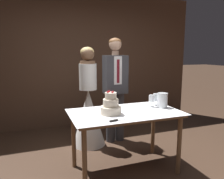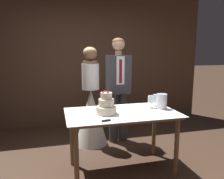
{
  "view_description": "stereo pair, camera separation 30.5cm",
  "coord_description": "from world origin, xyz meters",
  "px_view_note": "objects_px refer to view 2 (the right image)",
  "views": [
    {
      "loc": [
        -0.95,
        -2.21,
        1.52
      ],
      "look_at": [
        0.12,
        0.69,
        0.99
      ],
      "focal_mm": 35.0,
      "sensor_mm": 36.0,
      "label": 1
    },
    {
      "loc": [
        -0.66,
        -2.31,
        1.52
      ],
      "look_at": [
        0.12,
        0.69,
        0.99
      ],
      "focal_mm": 35.0,
      "sensor_mm": 36.0,
      "label": 2
    }
  ],
  "objects_px": {
    "tiered_cake": "(106,106)",
    "hurricane_candle": "(162,102)",
    "cake_knife": "(112,120)",
    "bride": "(91,109)",
    "wine_glass_middle": "(151,99)",
    "groom": "(118,85)",
    "wine_glass_near": "(156,99)",
    "cake_table": "(122,119)"
  },
  "relations": [
    {
      "from": "cake_knife",
      "to": "wine_glass_middle",
      "type": "height_order",
      "value": "wine_glass_middle"
    },
    {
      "from": "cake_table",
      "to": "bride",
      "type": "relative_size",
      "value": 0.86
    },
    {
      "from": "tiered_cake",
      "to": "wine_glass_middle",
      "type": "bearing_deg",
      "value": 11.95
    },
    {
      "from": "tiered_cake",
      "to": "groom",
      "type": "xyz_separation_m",
      "value": [
        0.44,
        0.98,
        0.09
      ]
    },
    {
      "from": "wine_glass_near",
      "to": "hurricane_candle",
      "type": "xyz_separation_m",
      "value": [
        0.02,
        -0.13,
        -0.02
      ]
    },
    {
      "from": "cake_table",
      "to": "wine_glass_near",
      "type": "xyz_separation_m",
      "value": [
        0.54,
        0.16,
        0.2
      ]
    },
    {
      "from": "wine_glass_middle",
      "to": "groom",
      "type": "distance_m",
      "value": 0.87
    },
    {
      "from": "cake_knife",
      "to": "groom",
      "type": "relative_size",
      "value": 0.23
    },
    {
      "from": "wine_glass_near",
      "to": "hurricane_candle",
      "type": "bearing_deg",
      "value": -79.68
    },
    {
      "from": "cake_knife",
      "to": "bride",
      "type": "distance_m",
      "value": 1.27
    },
    {
      "from": "cake_table",
      "to": "bride",
      "type": "distance_m",
      "value": 0.99
    },
    {
      "from": "groom",
      "to": "bride",
      "type": "bearing_deg",
      "value": 179.93
    },
    {
      "from": "tiered_cake",
      "to": "hurricane_candle",
      "type": "distance_m",
      "value": 0.77
    },
    {
      "from": "tiered_cake",
      "to": "wine_glass_near",
      "type": "distance_m",
      "value": 0.77
    },
    {
      "from": "cake_knife",
      "to": "wine_glass_near",
      "type": "relative_size",
      "value": 2.38
    },
    {
      "from": "wine_glass_middle",
      "to": "wine_glass_near",
      "type": "bearing_deg",
      "value": 26.94
    },
    {
      "from": "wine_glass_near",
      "to": "bride",
      "type": "height_order",
      "value": "bride"
    },
    {
      "from": "wine_glass_near",
      "to": "hurricane_candle",
      "type": "height_order",
      "value": "hurricane_candle"
    },
    {
      "from": "cake_table",
      "to": "hurricane_candle",
      "type": "height_order",
      "value": "hurricane_candle"
    },
    {
      "from": "wine_glass_near",
      "to": "bride",
      "type": "bearing_deg",
      "value": 134.26
    },
    {
      "from": "tiered_cake",
      "to": "wine_glass_middle",
      "type": "relative_size",
      "value": 1.73
    },
    {
      "from": "cake_table",
      "to": "wine_glass_near",
      "type": "bearing_deg",
      "value": 16.5
    },
    {
      "from": "wine_glass_near",
      "to": "cake_knife",
      "type": "bearing_deg",
      "value": -148.31
    },
    {
      "from": "cake_knife",
      "to": "wine_glass_near",
      "type": "xyz_separation_m",
      "value": [
        0.74,
        0.46,
        0.1
      ]
    },
    {
      "from": "wine_glass_near",
      "to": "groom",
      "type": "bearing_deg",
      "value": 111.11
    },
    {
      "from": "tiered_cake",
      "to": "wine_glass_middle",
      "type": "height_order",
      "value": "tiered_cake"
    },
    {
      "from": "cake_knife",
      "to": "groom",
      "type": "height_order",
      "value": "groom"
    },
    {
      "from": "cake_table",
      "to": "cake_knife",
      "type": "height_order",
      "value": "cake_knife"
    },
    {
      "from": "wine_glass_middle",
      "to": "hurricane_candle",
      "type": "distance_m",
      "value": 0.15
    },
    {
      "from": "wine_glass_middle",
      "to": "cake_knife",
      "type": "bearing_deg",
      "value": -147.61
    },
    {
      "from": "wine_glass_middle",
      "to": "bride",
      "type": "relative_size",
      "value": 0.1
    },
    {
      "from": "cake_table",
      "to": "wine_glass_middle",
      "type": "distance_m",
      "value": 0.5
    },
    {
      "from": "tiered_cake",
      "to": "cake_knife",
      "type": "relative_size",
      "value": 0.72
    },
    {
      "from": "wine_glass_middle",
      "to": "bride",
      "type": "distance_m",
      "value": 1.12
    },
    {
      "from": "wine_glass_middle",
      "to": "hurricane_candle",
      "type": "relative_size",
      "value": 0.84
    },
    {
      "from": "bride",
      "to": "cake_knife",
      "type": "bearing_deg",
      "value": -88.56
    },
    {
      "from": "cake_table",
      "to": "hurricane_candle",
      "type": "bearing_deg",
      "value": 3.48
    },
    {
      "from": "tiered_cake",
      "to": "hurricane_candle",
      "type": "relative_size",
      "value": 1.45
    },
    {
      "from": "groom",
      "to": "hurricane_candle",
      "type": "bearing_deg",
      "value": -70.29
    },
    {
      "from": "tiered_cake",
      "to": "wine_glass_middle",
      "type": "distance_m",
      "value": 0.66
    },
    {
      "from": "tiered_cake",
      "to": "wine_glass_near",
      "type": "xyz_separation_m",
      "value": [
        0.74,
        0.19,
        0.01
      ]
    },
    {
      "from": "tiered_cake",
      "to": "hurricane_candle",
      "type": "height_order",
      "value": "tiered_cake"
    }
  ]
}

